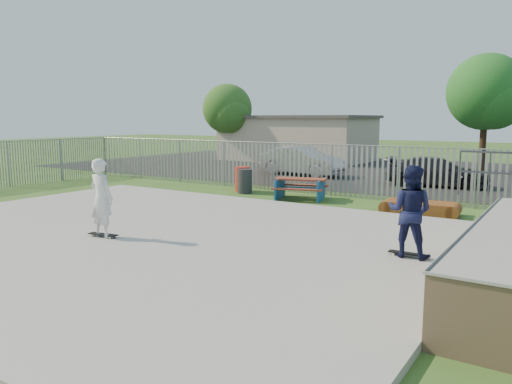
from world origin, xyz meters
The scene contains 17 objects.
ground centered at (0.00, 0.00, 0.00)m, with size 120.00×120.00×0.00m, color #33521C.
concrete_slab centered at (0.00, 0.00, 0.07)m, with size 15.00×12.00×0.15m, color #A5A59F.
fence centered at (1.00, 4.59, 1.00)m, with size 26.04×16.02×2.00m.
picnic_table centered at (0.40, 7.57, 0.40)m, with size 2.23×2.00×0.79m.
funbox centered at (4.96, 7.00, 0.20)m, with size 2.09×1.19×0.40m.
trash_bin_red centered at (-2.61, 8.15, 0.51)m, with size 0.61×0.61×1.01m, color #A9271A.
trash_bin_grey centered at (-2.18, 7.69, 0.49)m, with size 0.59×0.59×0.98m, color #28282B.
parking_lot centered at (0.00, 19.00, 0.01)m, with size 40.00×18.00×0.02m, color black.
car_silver centered at (-3.17, 14.52, 0.78)m, with size 1.60×4.59×1.51m, color #A8A9AD.
car_dark centered at (3.84, 13.93, 0.66)m, with size 1.79×4.39×1.27m, color black.
building centered at (-8.00, 23.00, 1.61)m, with size 10.40×6.40×3.20m.
tree_left centered at (-12.28, 20.36, 3.66)m, with size 3.52×3.52×5.44m.
tree_mid centered at (4.39, 22.20, 4.45)m, with size 4.28×4.28×6.61m.
skateboard_a centered at (6.19, 1.41, 0.19)m, with size 0.80×0.21×0.08m.
skateboard_b centered at (-0.52, -0.88, 0.19)m, with size 0.82×0.32×0.08m.
skater_navy centered at (6.19, 1.41, 1.10)m, with size 0.93×0.72×1.91m, color #13173D.
skater_white centered at (-0.52, -0.88, 1.10)m, with size 0.70×0.46×1.91m, color white.
Camera 1 is at (9.01, -8.77, 3.00)m, focal length 35.00 mm.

